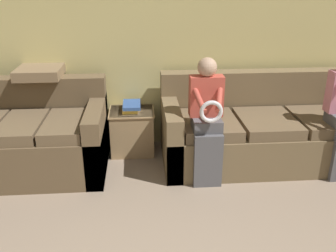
{
  "coord_description": "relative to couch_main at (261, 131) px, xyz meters",
  "views": [
    {
      "loc": [
        -0.14,
        -0.96,
        1.88
      ],
      "look_at": [
        0.08,
        1.87,
        0.71
      ],
      "focal_mm": 40.0,
      "sensor_mm": 36.0,
      "label": 1
    }
  ],
  "objects": [
    {
      "name": "couch_main",
      "position": [
        0.0,
        0.0,
        0.0
      ],
      "size": [
        2.09,
        0.95,
        0.89
      ],
      "color": "brown",
      "rests_on": "ground_plane"
    },
    {
      "name": "child_left_seated",
      "position": [
        -0.66,
        -0.4,
        0.33
      ],
      "size": [
        0.32,
        0.38,
        1.18
      ],
      "color": "#56565B",
      "rests_on": "ground_plane"
    },
    {
      "name": "wall_back",
      "position": [
        -1.14,
        0.53,
        0.96
      ],
      "size": [
        7.81,
        0.06,
        2.55
      ],
      "color": "#DBCC7F",
      "rests_on": "ground_plane"
    },
    {
      "name": "side_shelf",
      "position": [
        -1.37,
        0.27,
        -0.06
      ],
      "size": [
        0.49,
        0.43,
        0.49
      ],
      "color": "tan",
      "rests_on": "ground_plane"
    },
    {
      "name": "throw_pillow",
      "position": [
        -2.3,
        0.29,
        0.61
      ],
      "size": [
        0.45,
        0.45,
        0.1
      ],
      "color": "#846B4C",
      "rests_on": "couch_side"
    },
    {
      "name": "couch_side",
      "position": [
        -2.41,
        -0.05,
        0.01
      ],
      "size": [
        1.53,
        0.95,
        0.88
      ],
      "color": "brown",
      "rests_on": "ground_plane"
    },
    {
      "name": "book_stack",
      "position": [
        -1.38,
        0.28,
        0.22
      ],
      "size": [
        0.19,
        0.31,
        0.08
      ],
      "color": "gold",
      "rests_on": "side_shelf"
    }
  ]
}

